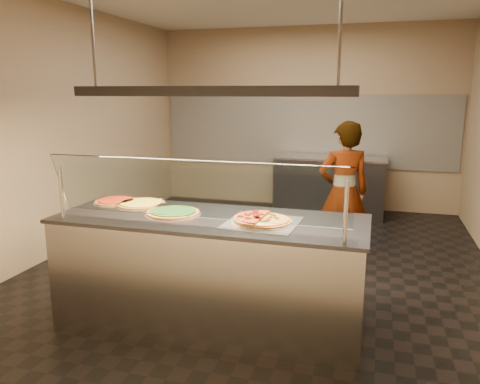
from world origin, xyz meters
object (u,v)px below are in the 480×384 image
(half_pizza_pepperoni, at_px, (249,218))
(pizza_spinach, at_px, (173,213))
(pizza_cheese, at_px, (141,204))
(heat_lamp_housing, at_px, (208,91))
(sneeze_guard, at_px, (194,190))
(half_pizza_sausage, at_px, (276,221))
(prep_table, at_px, (329,185))
(pizza_tomato, at_px, (116,201))
(pizza_spatula, at_px, (161,202))
(worker, at_px, (344,193))
(perforated_tray, at_px, (262,222))
(serving_counter, at_px, (210,270))

(half_pizza_pepperoni, bearing_deg, pizza_spinach, 176.37)
(pizza_cheese, xyz_separation_m, heat_lamp_housing, (0.74, -0.21, 1.01))
(pizza_spinach, relative_size, heat_lamp_housing, 0.21)
(sneeze_guard, xyz_separation_m, heat_lamp_housing, (0.00, 0.34, 0.72))
(half_pizza_pepperoni, xyz_separation_m, half_pizza_sausage, (0.22, 0.00, -0.01))
(half_pizza_pepperoni, height_order, prep_table, half_pizza_pepperoni)
(half_pizza_pepperoni, distance_m, pizza_tomato, 1.40)
(half_pizza_sausage, bearing_deg, pizza_spatula, 165.04)
(pizza_cheese, bearing_deg, prep_table, 70.33)
(pizza_cheese, bearing_deg, worker, 43.18)
(worker, bearing_deg, half_pizza_sausage, 55.51)
(pizza_spinach, bearing_deg, heat_lamp_housing, 1.83)
(perforated_tray, bearing_deg, pizza_tomato, 168.73)
(serving_counter, distance_m, half_pizza_pepperoni, 0.61)
(serving_counter, distance_m, perforated_tray, 0.66)
(pizza_tomato, distance_m, pizza_spatula, 0.46)
(pizza_cheese, relative_size, prep_table, 0.26)
(pizza_spatula, bearing_deg, pizza_tomato, -178.68)
(sneeze_guard, xyz_separation_m, pizza_spinach, (-0.32, 0.33, -0.28))
(half_pizza_sausage, xyz_separation_m, pizza_cheese, (-1.31, 0.26, -0.01))
(sneeze_guard, bearing_deg, pizza_cheese, 143.06)
(sneeze_guard, distance_m, heat_lamp_housing, 0.80)
(half_pizza_pepperoni, height_order, pizza_tomato, half_pizza_pepperoni)
(perforated_tray, relative_size, prep_table, 0.34)
(serving_counter, bearing_deg, pizza_spinach, -178.17)
(pizza_spinach, height_order, prep_table, pizza_spinach)
(pizza_spatula, height_order, prep_table, pizza_spatula)
(sneeze_guard, height_order, worker, worker)
(prep_table, bearing_deg, heat_lamp_housing, -98.65)
(pizza_tomato, height_order, prep_table, pizza_tomato)
(half_pizza_pepperoni, distance_m, half_pizza_sausage, 0.22)
(pizza_tomato, bearing_deg, pizza_spatula, 1.32)
(pizza_spinach, bearing_deg, pizza_tomato, 160.08)
(half_pizza_sausage, distance_m, prep_table, 4.06)
(pizza_spinach, distance_m, pizza_tomato, 0.74)
(sneeze_guard, relative_size, pizza_spinach, 4.93)
(sneeze_guard, xyz_separation_m, prep_table, (0.61, 4.33, -0.76))
(pizza_cheese, bearing_deg, half_pizza_pepperoni, -13.76)
(sneeze_guard, bearing_deg, pizza_spatula, 133.41)
(serving_counter, distance_m, pizza_spinach, 0.58)
(pizza_cheese, relative_size, pizza_spatula, 1.99)
(pizza_cheese, distance_m, pizza_spatula, 0.18)
(half_pizza_pepperoni, relative_size, prep_table, 0.27)
(half_pizza_sausage, bearing_deg, pizza_tomato, 169.57)
(pizza_cheese, height_order, prep_table, pizza_cheese)
(sneeze_guard, distance_m, pizza_tomato, 1.21)
(sneeze_guard, relative_size, half_pizza_pepperoni, 4.96)
(prep_table, bearing_deg, pizza_tomato, -113.46)
(half_pizza_sausage, bearing_deg, half_pizza_pepperoni, -179.43)
(heat_lamp_housing, bearing_deg, prep_table, 81.35)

